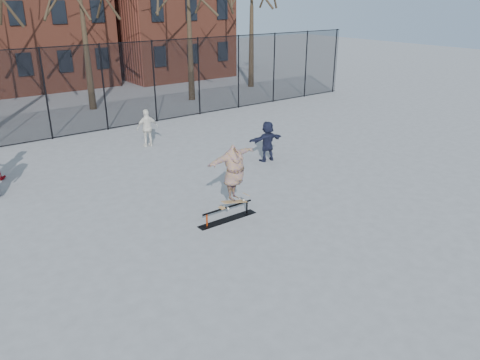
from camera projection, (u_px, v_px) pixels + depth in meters
ground at (260, 245)px, 12.06m from camera, size 100.00×100.00×0.00m
skate_rail at (228, 215)px, 13.38m from camera, size 1.89×0.29×0.42m
skateboard at (234, 203)px, 13.40m from camera, size 0.87×0.21×0.10m
skater at (234, 175)px, 13.09m from camera, size 2.05×1.06×1.61m
bystander_white at (147, 128)px, 19.67m from camera, size 0.97×0.50×1.60m
bystander_navy at (267, 141)px, 17.96m from camera, size 1.49×0.62×1.57m
fence at (78, 90)px, 20.97m from camera, size 34.03×0.07×4.00m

